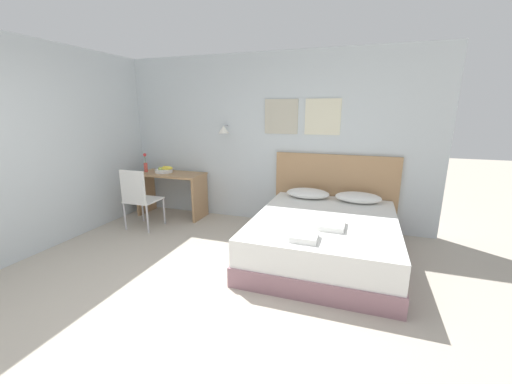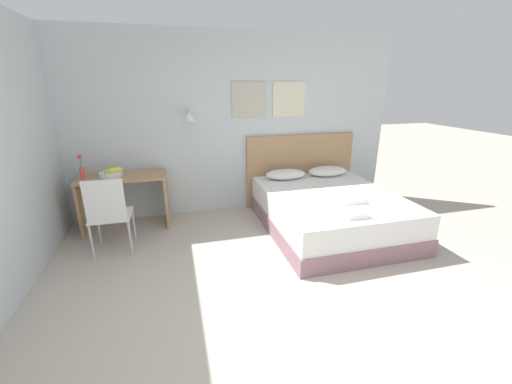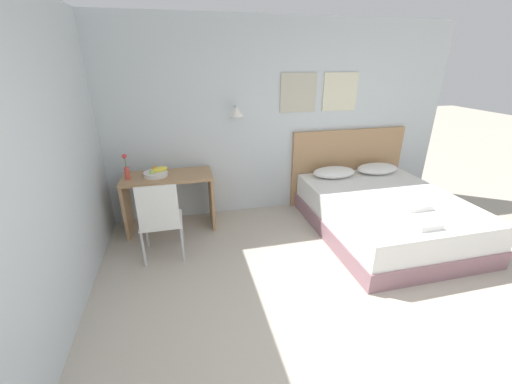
% 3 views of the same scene
% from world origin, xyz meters
% --- Properties ---
extents(ground_plane, '(24.00, 24.00, 0.00)m').
position_xyz_m(ground_plane, '(0.00, 0.00, 0.00)').
color(ground_plane, '#B2A899').
extents(wall_back, '(5.39, 0.31, 2.65)m').
position_xyz_m(wall_back, '(0.01, 2.99, 1.33)').
color(wall_back, silver).
rests_on(wall_back, ground_plane).
extents(bed, '(1.71, 2.09, 0.53)m').
position_xyz_m(bed, '(1.21, 1.86, 0.26)').
color(bed, gray).
rests_on(bed, ground_plane).
extents(headboard, '(1.83, 0.06, 1.16)m').
position_xyz_m(headboard, '(1.21, 2.94, 0.58)').
color(headboard, '#A87F56').
rests_on(headboard, ground_plane).
extents(pillow_left, '(0.63, 0.38, 0.14)m').
position_xyz_m(pillow_left, '(0.86, 2.66, 0.60)').
color(pillow_left, white).
rests_on(pillow_left, bed).
extents(pillow_right, '(0.63, 0.38, 0.14)m').
position_xyz_m(pillow_right, '(1.57, 2.66, 0.60)').
color(pillow_right, white).
rests_on(pillow_right, bed).
extents(folded_towel_near_foot, '(0.31, 0.36, 0.06)m').
position_xyz_m(folded_towel_near_foot, '(1.30, 1.55, 0.56)').
color(folded_towel_near_foot, white).
rests_on(folded_towel_near_foot, bed).
extents(folded_towel_mid_bed, '(0.27, 0.26, 0.06)m').
position_xyz_m(folded_towel_mid_bed, '(1.10, 1.10, 0.56)').
color(folded_towel_mid_bed, white).
rests_on(folded_towel_mid_bed, bed).
extents(desk, '(1.13, 0.53, 0.76)m').
position_xyz_m(desk, '(-1.50, 2.65, 0.52)').
color(desk, '#A87F56').
rests_on(desk, ground_plane).
extents(desk_chair, '(0.46, 0.46, 0.94)m').
position_xyz_m(desk_chair, '(-1.58, 1.90, 0.55)').
color(desk_chair, white).
rests_on(desk_chair, ground_plane).
extents(fruit_bowl, '(0.31, 0.30, 0.11)m').
position_xyz_m(fruit_bowl, '(-1.63, 2.66, 0.80)').
color(fruit_bowl, silver).
rests_on(fruit_bowl, desk).
extents(flower_vase, '(0.06, 0.06, 0.32)m').
position_xyz_m(flower_vase, '(-1.97, 2.61, 0.88)').
color(flower_vase, '#D14C42').
rests_on(flower_vase, desk).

